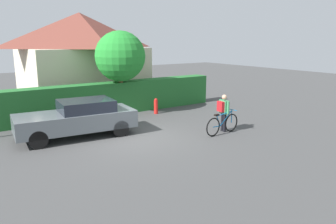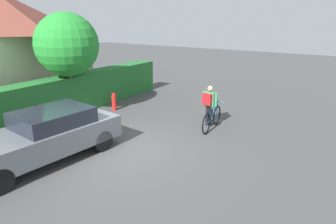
{
  "view_description": "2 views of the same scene",
  "coord_description": "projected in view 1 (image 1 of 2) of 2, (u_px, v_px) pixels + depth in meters",
  "views": [
    {
      "loc": [
        -5.92,
        -10.84,
        3.78
      ],
      "look_at": [
        1.65,
        0.04,
        0.82
      ],
      "focal_mm": 35.18,
      "sensor_mm": 36.0,
      "label": 1
    },
    {
      "loc": [
        -6.33,
        -5.82,
        3.98
      ],
      "look_at": [
        1.78,
        -0.56,
        0.88
      ],
      "focal_mm": 31.79,
      "sensor_mm": 36.0,
      "label": 2
    }
  ],
  "objects": [
    {
      "name": "ground_plane",
      "position": [
        134.0,
        138.0,
        12.81
      ],
      "size": [
        60.0,
        60.0,
        0.0
      ],
      "primitive_type": "plane",
      "color": "#444444"
    },
    {
      "name": "hedge_row",
      "position": [
        90.0,
        101.0,
        16.14
      ],
      "size": [
        14.28,
        0.9,
        1.62
      ],
      "primitive_type": "cube",
      "color": "#23672C",
      "rests_on": "ground"
    },
    {
      "name": "house_distant",
      "position": [
        81.0,
        57.0,
        19.93
      ],
      "size": [
        6.92,
        5.91,
        5.29
      ],
      "color": "beige",
      "rests_on": "ground"
    },
    {
      "name": "parked_car_near",
      "position": [
        78.0,
        118.0,
        12.83
      ],
      "size": [
        4.64,
        2.19,
        1.44
      ],
      "color": "slate",
      "rests_on": "ground"
    },
    {
      "name": "bicycle",
      "position": [
        222.0,
        124.0,
        13.27
      ],
      "size": [
        1.85,
        0.5,
        0.95
      ],
      "color": "black",
      "rests_on": "ground"
    },
    {
      "name": "person_rider",
      "position": [
        223.0,
        110.0,
        13.52
      ],
      "size": [
        0.4,
        0.63,
        1.55
      ],
      "color": "black",
      "rests_on": "ground"
    },
    {
      "name": "tree_kerbside",
      "position": [
        120.0,
        56.0,
        16.27
      ],
      "size": [
        2.5,
        2.5,
        4.18
      ],
      "color": "brown",
      "rests_on": "ground"
    },
    {
      "name": "fire_hydrant",
      "position": [
        156.0,
        106.0,
        16.86
      ],
      "size": [
        0.2,
        0.2,
        0.81
      ],
      "color": "red",
      "rests_on": "ground"
    }
  ]
}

